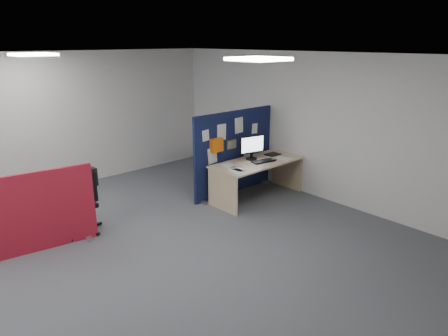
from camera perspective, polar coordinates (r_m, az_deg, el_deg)
floor at (r=5.55m, az=-18.86°, el=-14.65°), size 9.00×9.00×0.00m
ceiling at (r=4.74m, az=-22.19°, el=14.28°), size 9.00×7.00×0.02m
wall_front at (r=2.45m, az=15.66°, el=-21.74°), size 9.00×0.02×2.70m
wall_right at (r=7.75m, az=11.98°, el=5.97°), size 0.02×7.00×2.70m
ceiling_lights at (r=5.48m, az=-21.37°, el=14.36°), size 4.10×4.10×0.04m
navy_divider at (r=7.73m, az=1.38°, el=2.24°), size 1.97×0.30×1.62m
main_desk at (r=7.56m, az=4.53°, el=-0.18°), size 1.82×0.81×0.73m
monitor_main at (r=7.53m, az=3.97°, el=3.11°), size 0.52×0.22×0.46m
keyboard at (r=7.46m, az=5.63°, el=1.00°), size 0.48×0.27×0.02m
mouse at (r=7.56m, az=7.16°, el=1.18°), size 0.10×0.06×0.03m
paper_tray at (r=7.94m, az=6.97°, el=1.96°), size 0.28×0.22×0.01m
red_divider at (r=6.21m, az=-25.03°, el=-5.82°), size 1.56×0.30×1.18m
office_chair at (r=6.57m, az=-19.36°, el=-3.83°), size 0.66×0.67×1.02m
desk_papers at (r=7.19m, az=3.38°, el=0.31°), size 1.46×0.71×0.00m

